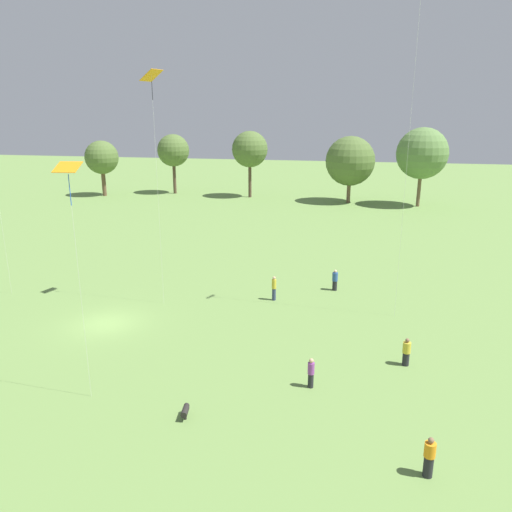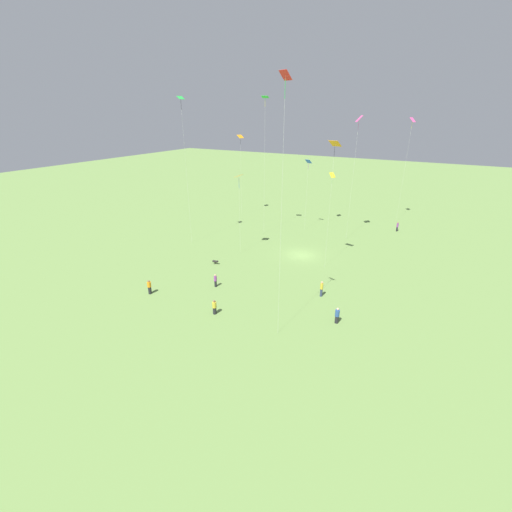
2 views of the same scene
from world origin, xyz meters
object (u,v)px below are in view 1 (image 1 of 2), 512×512
at_px(person_4, 406,352).
at_px(person_5, 311,373).
at_px(dog_0, 185,410).
at_px(person_0, 274,288).
at_px(kite_1, 68,175).
at_px(kite_5, 152,83).
at_px(person_3, 429,457).
at_px(person_1, 335,280).

distance_m(person_4, person_5, 6.08).
height_order(person_5, dog_0, person_5).
distance_m(person_0, person_4, 12.37).
xyz_separation_m(person_0, dog_0, (-1.44, -15.83, -0.57)).
height_order(kite_1, kite_5, kite_5).
distance_m(person_3, person_4, 9.10).
bearing_deg(kite_5, person_0, 166.32).
bearing_deg(person_4, kite_1, 142.07).
relative_size(person_0, kite_1, 0.16).
bearing_deg(person_4, dog_0, 154.54).
xyz_separation_m(kite_1, dog_0, (5.28, -0.78, -10.67)).
height_order(person_3, kite_1, kite_1).
height_order(person_0, person_5, person_0).
bearing_deg(kite_1, person_0, 102.05).
xyz_separation_m(person_1, kite_5, (-12.36, -5.45, 14.78)).
height_order(person_3, kite_5, kite_5).
distance_m(person_1, person_4, 12.52).
bearing_deg(person_1, person_3, 47.96).
distance_m(person_4, kite_1, 19.91).
relative_size(person_0, person_5, 1.15).
bearing_deg(kite_5, dog_0, 86.03).
height_order(person_0, person_3, person_0).
bearing_deg(person_4, person_1, 51.06).
xyz_separation_m(person_1, person_4, (4.62, -11.63, -0.04)).
height_order(person_3, dog_0, person_3).
distance_m(kite_1, dog_0, 11.93).
bearing_deg(person_5, person_1, 174.21).
relative_size(person_3, kite_5, 0.11).
bearing_deg(person_0, person_3, -42.08).
distance_m(person_5, kite_1, 15.16).
relative_size(person_5, kite_1, 0.14).
height_order(person_0, dog_0, person_0).
height_order(person_0, person_4, person_0).
xyz_separation_m(person_0, person_1, (4.39, 3.16, -0.12)).
xyz_separation_m(kite_5, dog_0, (6.53, -13.54, -15.23)).
bearing_deg(person_1, person_5, 33.51).
distance_m(person_0, dog_0, 15.91).
relative_size(person_1, kite_1, 0.15).
bearing_deg(kite_1, person_3, 27.12).
xyz_separation_m(person_5, dog_0, (-5.45, -3.91, -0.43)).
bearing_deg(kite_5, person_3, 108.57).
height_order(person_0, kite_1, kite_1).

